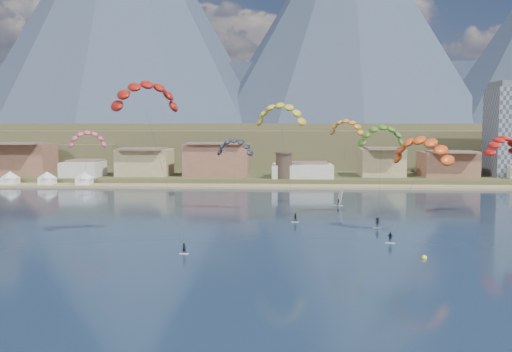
% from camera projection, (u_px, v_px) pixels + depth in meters
% --- Properties ---
extents(ground, '(2400.00, 2400.00, 0.00)m').
position_uv_depth(ground, '(244.00, 272.00, 77.76)').
color(ground, black).
rests_on(ground, ground).
extents(beach, '(2200.00, 12.00, 0.90)m').
position_uv_depth(beach, '(268.00, 187.00, 183.21)').
color(beach, tan).
rests_on(beach, ground).
extents(land, '(2200.00, 900.00, 4.00)m').
position_uv_depth(land, '(280.00, 143.00, 634.97)').
color(land, brown).
rests_on(land, ground).
extents(foothills, '(940.00, 210.00, 18.00)m').
position_uv_depth(foothills, '(318.00, 145.00, 307.19)').
color(foothills, brown).
rests_on(foothills, ground).
extents(mountain_ridge, '(2060.00, 480.00, 400.00)m').
position_uv_depth(mountain_ridge, '(272.00, 38.00, 884.96)').
color(mountain_ridge, '#2D394C').
rests_on(mountain_ridge, ground).
extents(town, '(400.00, 24.00, 12.00)m').
position_uv_depth(town, '(152.00, 158.00, 200.42)').
color(town, silver).
rests_on(town, ground).
extents(watchtower, '(5.82, 5.82, 8.60)m').
position_uv_depth(watchtower, '(284.00, 165.00, 190.40)').
color(watchtower, '#47382D').
rests_on(watchtower, ground).
extents(beach_tents, '(43.40, 6.40, 5.00)m').
position_uv_depth(beach_tents, '(28.00, 174.00, 186.65)').
color(beach_tents, white).
rests_on(beach_tents, ground).
extents(kitesurfer_red, '(14.82, 14.95, 28.56)m').
position_uv_depth(kitesurfer_red, '(146.00, 92.00, 96.89)').
color(kitesurfer_red, silver).
rests_on(kitesurfer_red, ground).
extents(kitesurfer_yellow, '(12.20, 15.39, 25.93)m').
position_uv_depth(kitesurfer_yellow, '(281.00, 111.00, 127.23)').
color(kitesurfer_yellow, silver).
rests_on(kitesurfer_yellow, ground).
extents(kitesurfer_orange, '(13.80, 15.20, 19.88)m').
position_uv_depth(kitesurfer_orange, '(422.00, 146.00, 104.25)').
color(kitesurfer_orange, silver).
rests_on(kitesurfer_orange, ground).
extents(kitesurfer_green, '(10.71, 17.79, 22.49)m').
position_uv_depth(kitesurfer_green, '(382.00, 133.00, 123.91)').
color(kitesurfer_green, silver).
rests_on(kitesurfer_green, ground).
extents(distant_kite_pink, '(10.14, 7.44, 19.66)m').
position_uv_depth(distant_kite_pink, '(87.00, 136.00, 144.28)').
color(distant_kite_pink, '#262626').
rests_on(distant_kite_pink, ground).
extents(distant_kite_dark, '(9.18, 6.49, 18.04)m').
position_uv_depth(distant_kite_dark, '(235.00, 144.00, 131.40)').
color(distant_kite_dark, '#262626').
rests_on(distant_kite_dark, ground).
extents(distant_kite_orange, '(9.25, 7.57, 22.16)m').
position_uv_depth(distant_kite_orange, '(347.00, 125.00, 138.08)').
color(distant_kite_orange, '#262626').
rests_on(distant_kite_orange, ground).
extents(distant_kite_red, '(9.90, 8.27, 18.76)m').
position_uv_depth(distant_kite_red, '(502.00, 143.00, 125.49)').
color(distant_kite_red, '#262626').
rests_on(distant_kite_red, ground).
extents(windsurfer, '(2.29, 2.47, 3.83)m').
position_uv_depth(windsurfer, '(339.00, 201.00, 141.36)').
color(windsurfer, silver).
rests_on(windsurfer, ground).
extents(buoy, '(0.77, 0.77, 0.77)m').
position_uv_depth(buoy, '(424.00, 258.00, 85.67)').
color(buoy, '#FFFE1A').
rests_on(buoy, ground).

